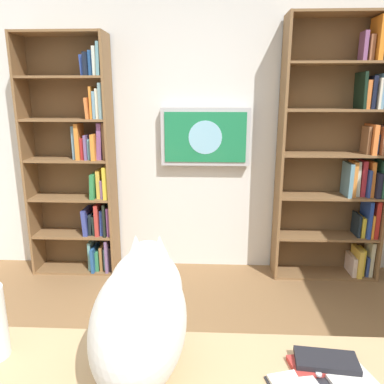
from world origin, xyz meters
The scene contains 6 objects.
wall_back centered at (0.00, -2.23, 1.35)m, with size 4.52×0.06×2.70m, color silver.
bookshelf_left centered at (-1.26, -2.06, 1.13)m, with size 0.91×0.28×2.24m.
bookshelf_right centered at (1.05, -2.06, 1.02)m, with size 0.76×0.28×2.11m.
wall_mounted_tv centered at (-0.05, -2.15, 1.25)m, with size 0.79×0.07×0.51m.
cat centered at (0.12, 0.14, 0.94)m, with size 0.29×0.66×0.40m.
desk_book_stack centered at (-0.47, 0.13, 0.76)m, with size 0.23×0.14×0.04m.
Camera 1 is at (-0.09, 1.20, 1.61)m, focal length 35.21 mm.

